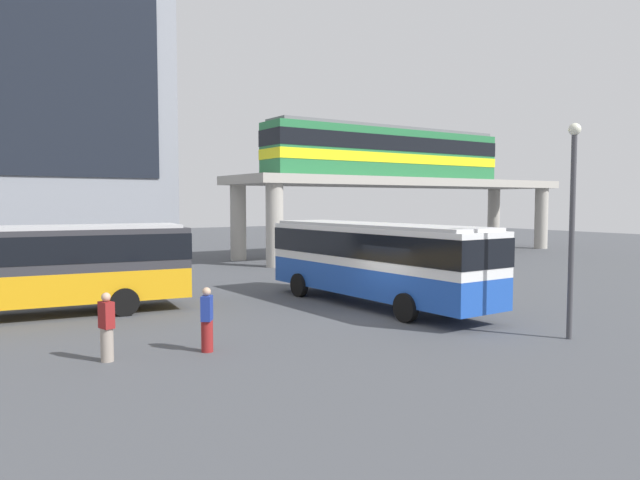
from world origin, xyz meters
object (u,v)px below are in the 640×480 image
(bus_secondary, at_px, (27,261))
(pedestrian_at_kerb, at_px, (207,321))
(bus_main, at_px, (375,255))
(bicycle_orange, at_px, (442,256))
(bicycle_silver, at_px, (483,253))
(train, at_px, (388,152))
(bicycle_brown, at_px, (414,255))
(pedestrian_near_building, at_px, (107,329))

(bus_secondary, bearing_deg, pedestrian_at_kerb, -67.03)
(bus_main, xyz_separation_m, bus_secondary, (-11.68, 4.87, 0.00))
(bus_main, relative_size, bicycle_orange, 6.67)
(bicycle_silver, relative_size, bicycle_orange, 1.07)
(train, xyz_separation_m, bicycle_orange, (-0.28, -6.07, -7.40))
(train, height_order, bicycle_silver, train)
(bus_main, relative_size, bus_secondary, 0.99)
(bus_secondary, height_order, bicycle_brown, bus_secondary)
(bus_secondary, height_order, pedestrian_near_building, bus_secondary)
(train, bearing_deg, bicycle_silver, -54.18)
(bus_secondary, relative_size, bicycle_silver, 6.30)
(bus_secondary, xyz_separation_m, pedestrian_near_building, (0.86, -7.50, -1.15))
(bicycle_orange, xyz_separation_m, pedestrian_near_building, (-25.15, -13.27, 0.48))
(train, distance_m, pedestrian_near_building, 32.69)
(bus_main, xyz_separation_m, bicycle_silver, (18.71, 11.03, -1.63))
(bicycle_silver, bearing_deg, bus_main, -149.49)
(bus_main, xyz_separation_m, pedestrian_at_kerb, (-8.30, -3.11, -1.15))
(bus_main, xyz_separation_m, bicycle_orange, (14.33, 10.64, -1.63))
(bus_main, xyz_separation_m, bicycle_brown, (13.65, 12.68, -1.63))
(bicycle_brown, bearing_deg, bicycle_silver, -18.09)
(bus_main, bearing_deg, bicycle_orange, 36.60)
(train, relative_size, bicycle_brown, 11.41)
(bicycle_silver, bearing_deg, bus_secondary, -168.55)
(bicycle_brown, xyz_separation_m, pedestrian_near_building, (-24.47, -15.31, 0.48))
(bus_secondary, relative_size, bicycle_orange, 6.76)
(bicycle_silver, height_order, bicycle_orange, same)
(bicycle_orange, bearing_deg, bus_secondary, -167.48)
(bus_main, xyz_separation_m, pedestrian_near_building, (-10.82, -2.63, -1.15))
(train, bearing_deg, pedestrian_near_building, -142.74)
(bus_main, distance_m, bus_secondary, 12.66)
(bus_secondary, distance_m, bicycle_brown, 26.56)
(train, bearing_deg, bus_main, -131.15)
(train, height_order, pedestrian_near_building, train)
(train, bearing_deg, bicycle_orange, -92.60)
(train, bearing_deg, bus_secondary, -155.74)
(bicycle_brown, relative_size, bicycle_orange, 1.07)
(bicycle_orange, height_order, pedestrian_near_building, pedestrian_near_building)
(bus_main, height_order, bicycle_silver, bus_main)
(pedestrian_at_kerb, bearing_deg, train, 40.88)
(pedestrian_at_kerb, bearing_deg, pedestrian_near_building, 169.13)
(train, xyz_separation_m, bicycle_brown, (-0.96, -4.04, -7.40))
(train, bearing_deg, pedestrian_at_kerb, -139.12)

